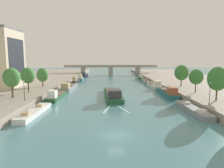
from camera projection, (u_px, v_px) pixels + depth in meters
The scene contains 25 objects.
ground_plane at pixel (117, 135), 28.06m from camera, with size 400.00×400.00×0.00m, color teal.
quay_left at pixel (26, 83), 81.91m from camera, with size 36.00×170.00×1.64m, color gray.
quay_right at pixel (196, 82), 83.03m from camera, with size 36.00×170.00×1.64m, color gray.
barge_midriver at pixel (113, 94), 55.21m from camera, with size 5.39×20.98×3.04m.
wake_behind_barge at pixel (115, 109), 42.03m from camera, with size 5.59×6.06×0.03m.
moored_boat_left_midway at pixel (35, 112), 38.20m from camera, with size 2.82×13.42×2.09m.
moored_boat_left_end at pixel (57, 96), 53.05m from camera, with size 3.08×13.23×2.90m.
moored_boat_left_lone at pixel (69, 87), 68.72m from camera, with size 3.28×16.80×2.89m.
moored_boat_left_upstream at pixel (76, 81), 85.01m from camera, with size 2.02×10.04×3.28m.
moored_boat_left_downstream at pixel (81, 78), 98.59m from camera, with size 2.84×12.92×3.24m.
moored_boat_left_gap_after at pixel (85, 75), 114.62m from camera, with size 2.81×14.55×3.27m.
moored_boat_right_downstream at pixel (192, 109), 40.04m from camera, with size 2.68×14.22×2.20m.
moored_boat_right_far at pixel (167, 92), 57.50m from camera, with size 3.42×16.09×3.11m.
moored_boat_right_gap_after at pixel (154, 85), 74.28m from camera, with size 2.84×14.96×2.90m.
moored_boat_right_end at pixel (145, 81), 88.37m from camera, with size 1.78×10.63×2.35m.
moored_boat_right_second at pixel (141, 77), 101.23m from camera, with size 1.98×10.69×2.47m.
tree_left_end_of_row at pixel (12, 78), 45.65m from camera, with size 3.85×3.85×7.04m.
tree_left_third at pixel (28, 76), 53.87m from camera, with size 3.84×3.84×6.76m.
tree_left_distant at pixel (42, 75), 64.70m from camera, with size 3.74×3.74×6.05m.
tree_right_end_of_row at pixel (218, 79), 42.79m from camera, with size 4.24×4.24×7.43m.
tree_right_by_lamp at pixel (196, 77), 52.70m from camera, with size 3.74×3.74×6.35m.
tree_right_past_mid at pixel (182, 73), 63.84m from camera, with size 4.49×4.49×7.10m.
lamppost_left_bank at pixel (24, 90), 42.91m from camera, with size 0.28×0.28×4.47m.
lamppost_right_bank at pixel (210, 92), 39.37m from camera, with size 0.28×0.28×4.49m.
bridge_far at pixel (111, 69), 127.53m from camera, with size 59.52×4.40×6.55m.
Camera 1 is at (-1.11, -26.85, 10.90)m, focal length 31.46 mm.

